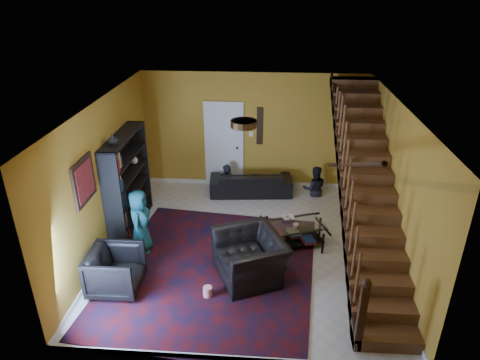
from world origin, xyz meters
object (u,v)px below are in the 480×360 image
object	(u,v)px
sofa	(251,182)
armchair_left	(116,271)
coffee_table	(294,233)
armchair_right	(250,257)
bookshelf	(128,184)

from	to	relation	value
sofa	armchair_left	size ratio (longest dim) A/B	2.33
sofa	coffee_table	xyz separation A→B (m)	(0.94, -2.11, -0.04)
sofa	armchair_right	bearing A→B (deg)	87.63
coffee_table	armchair_right	bearing A→B (deg)	-126.93
bookshelf	armchair_left	distance (m)	2.11
sofa	armchair_left	xyz separation A→B (m)	(-2.03, -3.70, 0.10)
armchair_left	bookshelf	bearing A→B (deg)	9.33
bookshelf	coffee_table	xyz separation A→B (m)	(3.32, -0.41, -0.72)
armchair_left	armchair_right	distance (m)	2.24
bookshelf	sofa	distance (m)	3.00
bookshelf	armchair_left	world-z (taller)	bookshelf
armchair_right	coffee_table	size ratio (longest dim) A/B	0.94
coffee_table	bookshelf	bearing A→B (deg)	172.92
sofa	armchair_left	world-z (taller)	armchair_left
armchair_right	coffee_table	distance (m)	1.33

